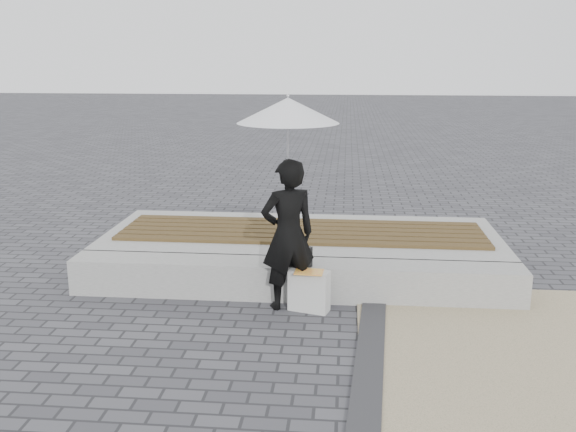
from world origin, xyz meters
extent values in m
plane|color=#49494E|center=(0.00, 0.00, 0.00)|extent=(80.00, 80.00, 0.00)
cube|color=#2F2F32|center=(0.75, -0.50, 0.02)|extent=(0.61, 5.20, 0.04)
cube|color=#AEAEA8|center=(0.00, 1.60, 0.20)|extent=(5.00, 0.45, 0.40)
cube|color=#A2A19D|center=(0.00, 2.80, 0.20)|extent=(5.00, 2.00, 0.40)
imported|color=black|center=(-0.04, 1.28, 0.80)|extent=(0.69, 0.59, 1.60)
cylinder|color=silver|center=(-0.04, 1.28, 1.44)|extent=(0.02, 0.02, 1.02)
cone|color=silver|center=(-0.04, 1.28, 2.08)|extent=(1.02, 1.02, 0.25)
sphere|color=silver|center=(-0.04, 1.28, 2.22)|extent=(0.03, 0.03, 0.03)
cube|color=black|center=(0.05, 1.48, 0.51)|extent=(0.33, 0.22, 0.22)
cube|color=silver|center=(0.19, 1.20, 0.22)|extent=(0.45, 0.29, 0.44)
cube|color=#E84935|center=(0.19, 1.15, 0.44)|extent=(0.30, 0.23, 0.01)
camera|label=1|loc=(0.55, -5.03, 2.60)|focal=39.63mm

